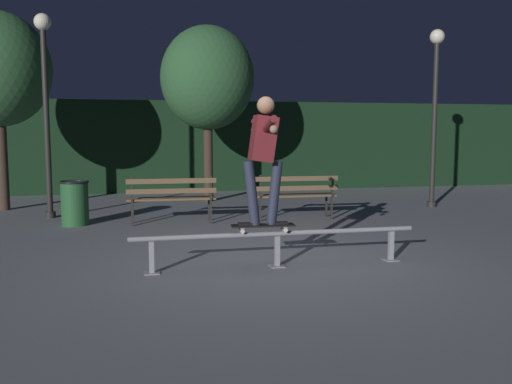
{
  "coord_description": "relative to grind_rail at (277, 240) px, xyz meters",
  "views": [
    {
      "loc": [
        -1.7,
        -6.58,
        1.65
      ],
      "look_at": [
        -0.09,
        0.62,
        0.85
      ],
      "focal_mm": 38.15,
      "sensor_mm": 36.0,
      "label": 1
    }
  ],
  "objects": [
    {
      "name": "skateboard",
      "position": [
        -0.18,
        0.0,
        0.18
      ],
      "size": [
        0.79,
        0.25,
        0.09
      ],
      "color": "black",
      "rests_on": "grind_rail"
    },
    {
      "name": "ground_plane",
      "position": [
        -0.0,
        0.18,
        -0.34
      ],
      "size": [
        90.0,
        90.0,
        0.0
      ],
      "primitive_type": "plane",
      "color": "slate"
    },
    {
      "name": "trash_can",
      "position": [
        -2.77,
        3.76,
        0.07
      ],
      "size": [
        0.52,
        0.52,
        0.8
      ],
      "color": "#23562D",
      "rests_on": "ground"
    },
    {
      "name": "lamp_post_left",
      "position": [
        -3.34,
        4.76,
        2.14
      ],
      "size": [
        0.32,
        0.32,
        3.9
      ],
      "color": "#282623",
      "rests_on": "ground"
    },
    {
      "name": "hedge_backdrop",
      "position": [
        -0.0,
        9.47,
        0.94
      ],
      "size": [
        24.0,
        1.2,
        2.55
      ],
      "primitive_type": "cube",
      "color": "black",
      "rests_on": "ground"
    },
    {
      "name": "lamp_post_right",
      "position": [
        4.8,
        4.57,
        2.14
      ],
      "size": [
        0.32,
        0.32,
        3.9
      ],
      "color": "#282623",
      "rests_on": "ground"
    },
    {
      "name": "park_bench_leftmost",
      "position": [
        -1.06,
        3.49,
        0.2
      ],
      "size": [
        1.61,
        0.46,
        0.88
      ],
      "color": "#282623",
      "rests_on": "ground"
    },
    {
      "name": "tree_behind_benches",
      "position": [
        0.04,
        6.69,
        2.6
      ],
      "size": [
        2.23,
        2.23,
        4.18
      ],
      "color": "#3D2D23",
      "rests_on": "ground"
    },
    {
      "name": "grind_rail",
      "position": [
        0.0,
        0.0,
        0.0
      ],
      "size": [
        3.61,
        0.18,
        0.44
      ],
      "color": "gray",
      "rests_on": "ground"
    },
    {
      "name": "skateboarder",
      "position": [
        -0.18,
        -0.0,
        1.12
      ],
      "size": [
        0.62,
        1.41,
        1.56
      ],
      "color": "black",
      "rests_on": "skateboard"
    },
    {
      "name": "park_bench_left_center",
      "position": [
        1.28,
        3.49,
        0.2
      ],
      "size": [
        1.61,
        0.46,
        0.88
      ],
      "color": "#282623",
      "rests_on": "ground"
    }
  ]
}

